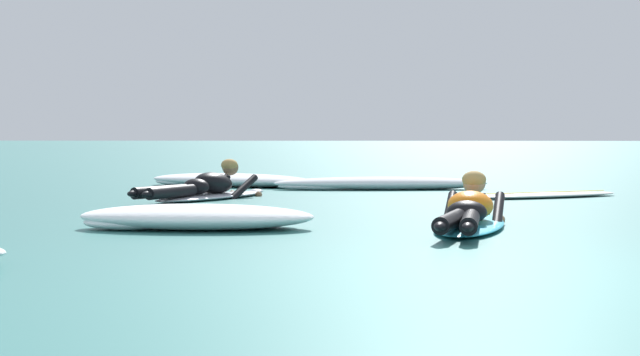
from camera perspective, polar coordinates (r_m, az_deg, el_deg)
ground_plane at (r=16.15m, az=5.73°, el=-0.42°), size 120.00×120.00×0.00m
surfer_near at (r=9.14m, az=8.13°, el=-1.98°), size 0.96×2.56×0.55m
surfer_far at (r=12.96m, az=-6.25°, el=-0.57°), size 1.50×2.45×0.54m
drifting_surfboard at (r=13.56m, az=12.05°, el=-0.91°), size 2.20×1.45×0.16m
whitewater_front at (r=9.16m, az=-6.72°, el=-2.15°), size 2.07×0.89×0.22m
whitewater_back at (r=15.02m, az=3.35°, el=-0.31°), size 3.12×0.79×0.19m
whitewater_far_band at (r=15.90m, az=-4.88°, el=-0.13°), size 2.84×1.82×0.20m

